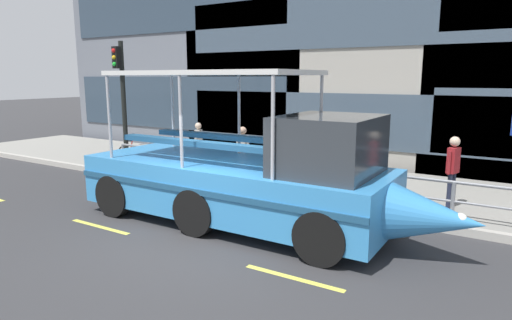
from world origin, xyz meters
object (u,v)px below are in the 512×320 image
leaned_bicycle (135,156)px  pedestrian_mid_right (243,149)px  pedestrian_near_bow (453,165)px  duck_tour_boat (252,179)px  pedestrian_mid_left (298,151)px  pedestrian_near_stern (199,141)px  traffic_light_pole (122,92)px

leaned_bicycle → pedestrian_mid_right: pedestrian_mid_right is taller
pedestrian_near_bow → duck_tour_boat: bearing=-138.7°
duck_tour_boat → pedestrian_mid_left: 3.63m
pedestrian_near_stern → leaned_bicycle: bearing=-157.4°
pedestrian_mid_left → pedestrian_near_stern: size_ratio=0.99×
duck_tour_boat → pedestrian_mid_left: duck_tour_boat is taller
duck_tour_boat → pedestrian_near_bow: 4.80m
traffic_light_pole → pedestrian_mid_right: (4.80, 0.23, -1.59)m
pedestrian_mid_left → pedestrian_mid_right: pedestrian_mid_right is taller
traffic_light_pole → pedestrian_mid_left: traffic_light_pole is taller
leaned_bicycle → duck_tour_boat: (6.54, -2.68, 0.53)m
pedestrian_near_bow → pedestrian_mid_left: 4.29m
pedestrian_mid_right → pedestrian_near_stern: pedestrian_mid_right is taller
duck_tour_boat → pedestrian_mid_left: bearing=100.5°
pedestrian_mid_left → duck_tour_boat: bearing=-79.5°
leaned_bicycle → pedestrian_mid_right: bearing=1.5°
leaned_bicycle → pedestrian_mid_right: 4.49m
leaned_bicycle → pedestrian_near_bow: pedestrian_near_bow is taller
leaned_bicycle → pedestrian_near_bow: (10.14, 0.49, 0.66)m
pedestrian_mid_left → pedestrian_near_bow: bearing=-5.3°
duck_tour_boat → pedestrian_near_bow: duck_tour_boat is taller
pedestrian_mid_right → pedestrian_near_stern: 2.43m
pedestrian_mid_left → pedestrian_mid_right: bearing=-151.7°
pedestrian_mid_left → pedestrian_near_stern: bearing=180.0°
traffic_light_pole → duck_tour_boat: 7.55m
leaned_bicycle → pedestrian_near_bow: bearing=2.8°
traffic_light_pole → pedestrian_mid_left: (6.23, 1.00, -1.64)m
traffic_light_pole → pedestrian_mid_right: bearing=2.7°
leaned_bicycle → duck_tour_boat: 7.08m
duck_tour_boat → pedestrian_near_bow: bearing=41.3°
traffic_light_pole → pedestrian_near_stern: bearing=21.8°
duck_tour_boat → pedestrian_near_stern: 5.67m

